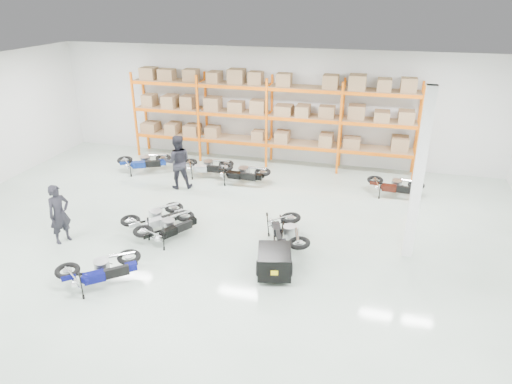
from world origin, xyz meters
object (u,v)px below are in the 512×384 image
(moto_silver_left, at_px, (156,214))
(moto_back_a, at_px, (144,159))
(moto_back_c, at_px, (242,169))
(trailer, at_px, (274,261))
(person_back, at_px, (178,162))
(moto_back_d, at_px, (395,182))
(moto_touring_right, at_px, (287,227))
(moto_back_b, at_px, (207,163))
(person_left, at_px, (59,214))
(moto_black_far_left, at_px, (168,223))
(moto_blue_centre, at_px, (100,265))

(moto_silver_left, xyz_separation_m, moto_back_a, (-2.57, 4.20, 0.02))
(moto_back_a, xyz_separation_m, moto_back_c, (3.99, -0.16, -0.00))
(trailer, bearing_deg, person_back, 121.76)
(trailer, relative_size, moto_back_d, 1.06)
(moto_touring_right, bearing_deg, moto_back_b, 113.10)
(moto_back_c, height_order, person_back, person_back)
(person_left, bearing_deg, moto_back_d, -34.16)
(moto_black_far_left, bearing_deg, trailer, -165.36)
(moto_back_c, relative_size, moto_back_d, 1.07)
(moto_silver_left, distance_m, trailer, 4.14)
(moto_back_a, bearing_deg, moto_touring_right, -146.99)
(moto_back_d, bearing_deg, moto_back_b, 93.39)
(moto_black_far_left, xyz_separation_m, trailer, (3.28, -1.04, -0.09))
(trailer, bearing_deg, moto_black_far_left, 149.56)
(person_left, xyz_separation_m, person_back, (1.59, 4.40, 0.12))
(moto_back_b, xyz_separation_m, person_back, (-0.58, -1.30, 0.45))
(moto_black_far_left, bearing_deg, person_left, 49.27)
(moto_back_a, bearing_deg, person_left, 158.80)
(trailer, height_order, moto_back_d, moto_back_d)
(moto_touring_right, bearing_deg, moto_black_far_left, 170.16)
(person_back, bearing_deg, moto_blue_centre, 73.32)
(moto_back_a, bearing_deg, moto_silver_left, -173.30)
(moto_black_far_left, distance_m, moto_touring_right, 3.33)
(moto_touring_right, bearing_deg, trailer, -109.53)
(moto_black_far_left, bearing_deg, moto_touring_right, -138.09)
(moto_blue_centre, distance_m, moto_back_b, 7.24)
(moto_blue_centre, height_order, person_left, person_left)
(moto_silver_left, distance_m, moto_black_far_left, 0.73)
(person_back, bearing_deg, trailer, 112.42)
(moto_blue_centre, height_order, moto_back_a, moto_back_a)
(moto_silver_left, bearing_deg, moto_back_b, -51.77)
(moto_back_c, bearing_deg, moto_back_d, -83.15)
(moto_blue_centre, height_order, moto_back_c, moto_back_c)
(moto_touring_right, relative_size, trailer, 0.99)
(moto_touring_right, relative_size, person_back, 0.90)
(moto_black_far_left, height_order, moto_back_c, moto_back_c)
(moto_back_b, distance_m, person_left, 6.11)
(moto_back_b, bearing_deg, moto_back_a, 86.65)
(moto_back_b, height_order, moto_back_d, moto_back_b)
(moto_blue_centre, height_order, moto_silver_left, moto_blue_centre)
(moto_black_far_left, relative_size, moto_back_c, 0.94)
(moto_black_far_left, height_order, moto_touring_right, moto_touring_right)
(moto_touring_right, distance_m, moto_back_a, 7.62)
(moto_back_b, bearing_deg, moto_back_d, -99.02)
(moto_back_d, xyz_separation_m, person_left, (-9.03, -5.59, 0.35))
(moto_blue_centre, distance_m, moto_touring_right, 4.93)
(trailer, distance_m, person_left, 6.12)
(moto_back_d, bearing_deg, moto_back_a, 94.92)
(moto_back_c, distance_m, person_left, 6.47)
(moto_black_far_left, xyz_separation_m, person_left, (-2.82, -0.87, 0.34))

